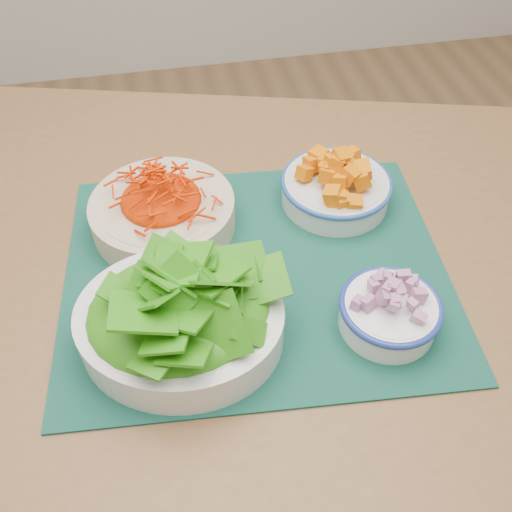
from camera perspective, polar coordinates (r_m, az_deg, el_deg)
The scene contains 7 objects.
ground at distance 1.54m, azimuth 8.11°, elevation -18.55°, with size 4.00×4.00×0.00m, color #9E744C.
table at distance 0.97m, azimuth -4.96°, elevation -2.54°, with size 1.50×1.20×0.75m.
placemat at distance 0.86m, azimuth -0.00°, elevation -1.46°, with size 0.57×0.46×0.00m, color #092F26.
carrot_bowl at distance 0.91m, azimuth -9.38°, elevation 4.91°, with size 0.25×0.25×0.09m.
squash_bowl at distance 0.95m, azimuth 8.07°, elevation 7.44°, with size 0.22×0.22×0.09m.
lettuce_bowl at distance 0.74m, azimuth -7.76°, elevation -5.40°, with size 0.32×0.29×0.13m.
onion_bowl at distance 0.79m, azimuth 13.25°, elevation -5.21°, with size 0.17×0.17×0.07m.
Camera 1 is at (-0.33, -0.58, 1.39)m, focal length 40.00 mm.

